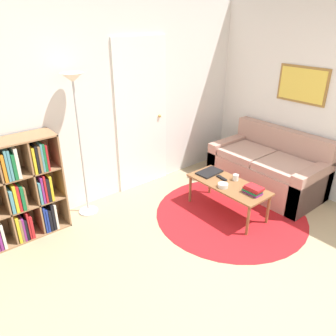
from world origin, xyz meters
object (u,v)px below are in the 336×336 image
at_px(coffee_table, 228,186).
at_px(bowl, 223,185).
at_px(couch, 269,169).
at_px(laptop, 209,172).
at_px(floor_lamp, 75,103).
at_px(cup, 236,177).
at_px(bookshelf, 16,193).

distance_m(coffee_table, bowl, 0.15).
relative_size(couch, laptop, 4.46).
height_order(floor_lamp, couch, floor_lamp).
height_order(floor_lamp, cup, floor_lamp).
height_order(coffee_table, cup, cup).
xyz_separation_m(coffee_table, bowl, (-0.13, -0.02, 0.07)).
bearing_deg(cup, coffee_table, -178.76).
bearing_deg(laptop, bowl, -112.57).
relative_size(coffee_table, bowl, 8.47).
xyz_separation_m(laptop, bowl, (-0.16, -0.38, 0.02)).
distance_m(couch, cup, 0.85).
bearing_deg(bookshelf, laptop, -19.41).
height_order(bookshelf, coffee_table, bookshelf).
relative_size(floor_lamp, laptop, 5.10).
bearing_deg(coffee_table, floor_lamp, 140.66).
xyz_separation_m(couch, laptop, (-0.94, 0.29, 0.13)).
bearing_deg(bowl, couch, 4.78).
height_order(bookshelf, cup, bookshelf).
height_order(bookshelf, floor_lamp, floor_lamp).
relative_size(floor_lamp, coffee_table, 1.68).
relative_size(couch, coffee_table, 1.47).
distance_m(coffee_table, cup, 0.16).
xyz_separation_m(bookshelf, cup, (2.33, -1.14, -0.11)).
relative_size(bookshelf, cup, 15.11).
bearing_deg(couch, bowl, -175.22).
relative_size(floor_lamp, couch, 1.14).
xyz_separation_m(bookshelf, couch, (3.16, -1.07, -0.27)).
distance_m(floor_lamp, cup, 2.14).
distance_m(bowl, cup, 0.27).
bearing_deg(cup, bowl, -174.31).
xyz_separation_m(coffee_table, laptop, (0.03, 0.36, 0.05)).
xyz_separation_m(laptop, cup, (0.11, -0.36, 0.03)).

